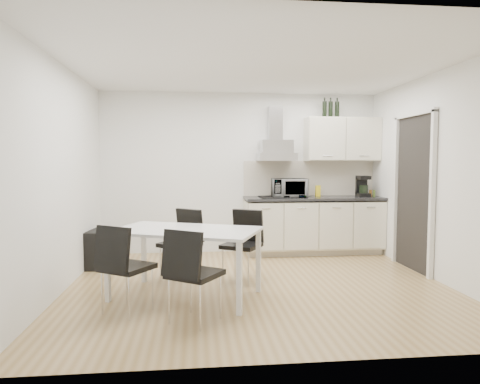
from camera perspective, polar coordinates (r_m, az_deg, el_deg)
The scene contains 15 objects.
ground at distance 5.26m, azimuth 2.42°, elevation -12.33°, with size 4.50×4.50×0.00m, color tan.
wall_back at distance 7.03m, azimuth 0.08°, elevation 2.54°, with size 4.50×0.10×2.60m, color white.
wall_front at distance 3.09m, azimuth 7.90°, elevation 0.64°, with size 4.50×0.10×2.60m, color white.
wall_left at distance 5.22m, azimuth -22.79°, elevation 1.73°, with size 0.10×4.00×2.60m, color white.
wall_right at distance 5.82m, azimuth 24.96°, elevation 1.87°, with size 0.10×4.00×2.60m, color white.
ceiling at distance 5.17m, azimuth 2.51°, elevation 16.52°, with size 4.50×4.50×0.00m, color white.
doorway at distance 6.29m, azimuth 22.01°, elevation -0.20°, with size 0.08×1.04×2.10m, color white.
kitchenette at distance 7.03m, azimuth 10.03°, elevation -1.35°, with size 2.22×0.64×2.52m.
dining_table at distance 4.72m, azimuth -7.28°, elevation -5.78°, with size 1.77×1.40×0.75m.
chair_far_left at distance 5.45m, azimuth -8.04°, elevation -7.03°, with size 0.44×0.50×0.88m, color black, non-canonical shape.
chair_far_right at distance 5.32m, azimuth 0.19°, elevation -7.26°, with size 0.44×0.50×0.88m, color black, non-canonical shape.
chair_near_left at distance 4.39m, azimuth -14.80°, elevation -9.81°, with size 0.44×0.50×0.88m, color black, non-canonical shape.
chair_near_right at distance 4.03m, azimuth -6.02°, elevation -10.95°, with size 0.44×0.50×0.88m, color black, non-canonical shape.
guitar_amp at distance 6.43m, azimuth -18.19°, elevation -7.11°, with size 0.34×0.65×0.52m.
floor_speaker at distance 7.03m, azimuth -9.03°, elevation -7.06°, with size 0.16×0.15×0.27m, color black.
Camera 1 is at (-0.74, -4.99, 1.48)m, focal length 32.00 mm.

